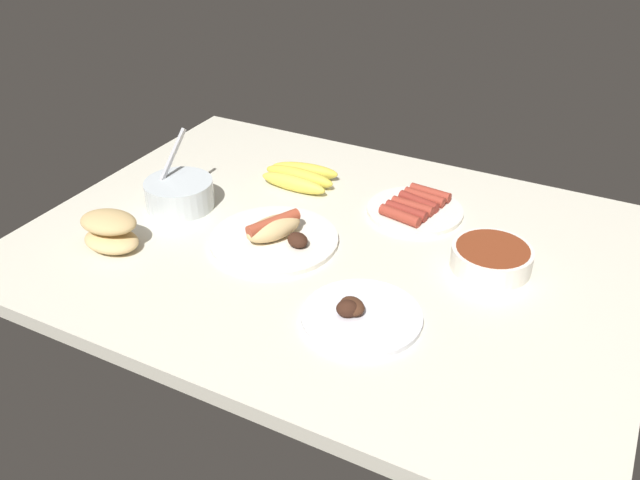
% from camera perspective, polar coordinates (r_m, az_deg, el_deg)
% --- Properties ---
extents(ground_plane, '(1.20, 0.90, 0.03)m').
position_cam_1_polar(ground_plane, '(1.35, 0.91, -0.74)').
color(ground_plane, silver).
extents(bowl_chili, '(0.15, 0.15, 0.04)m').
position_cam_1_polar(bowl_chili, '(1.30, 14.38, -1.40)').
color(bowl_chili, white).
rests_on(bowl_chili, ground_plane).
extents(plate_grilled_meat, '(0.21, 0.21, 0.04)m').
position_cam_1_polar(plate_grilled_meat, '(1.14, 3.41, -6.38)').
color(plate_grilled_meat, white).
rests_on(plate_grilled_meat, ground_plane).
extents(banana_bunch, '(0.18, 0.12, 0.04)m').
position_cam_1_polar(banana_bunch, '(1.56, -1.79, 5.41)').
color(banana_bunch, '#E5D14C').
rests_on(banana_bunch, ground_plane).
extents(plate_sausages, '(0.21, 0.21, 0.03)m').
position_cam_1_polar(plate_sausages, '(1.46, 8.09, 2.72)').
color(plate_sausages, white).
rests_on(plate_sausages, ground_plane).
extents(plate_hotdog_assembled, '(0.26, 0.26, 0.06)m').
position_cam_1_polar(plate_hotdog_assembled, '(1.34, -3.86, 0.41)').
color(plate_hotdog_assembled, white).
rests_on(plate_hotdog_assembled, ground_plane).
extents(bread_stack, '(0.13, 0.10, 0.07)m').
position_cam_1_polar(bread_stack, '(1.38, -17.41, 0.72)').
color(bread_stack, '#DBB77A').
rests_on(bread_stack, ground_plane).
extents(bowl_coleslaw, '(0.15, 0.15, 0.15)m').
position_cam_1_polar(bowl_coleslaw, '(1.49, -11.87, 3.97)').
color(bowl_coleslaw, silver).
rests_on(bowl_coleslaw, ground_plane).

